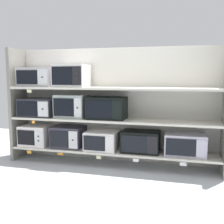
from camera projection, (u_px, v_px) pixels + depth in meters
ground at (89, 193)px, 3.05m from camera, size 6.96×6.00×0.02m
back_panel at (116, 105)px, 4.14m from camera, size 3.16×0.04×1.69m
upright_left at (18, 104)px, 4.29m from camera, size 0.05×0.46×1.69m
shelf_0 at (112, 151)px, 3.98m from camera, size 2.96×0.46×0.03m
microwave_0 at (37, 135)px, 4.26m from camera, size 0.44×0.44×0.30m
microwave_1 at (68, 137)px, 4.13m from camera, size 0.46×0.40×0.31m
microwave_2 at (102, 140)px, 4.00m from camera, size 0.45×0.43×0.27m
microwave_3 at (141, 141)px, 3.85m from camera, size 0.52×0.35×0.30m
microwave_4 at (185, 145)px, 3.70m from camera, size 0.54×0.35×0.29m
price_tag_0 at (29, 152)px, 4.07m from camera, size 0.07×0.00×0.05m
price_tag_1 at (60, 154)px, 3.94m from camera, size 0.09×0.00×0.03m
price_tag_2 at (99, 157)px, 3.80m from camera, size 0.07×0.00×0.05m
price_tag_3 at (136, 160)px, 3.67m from camera, size 0.08×0.00×0.04m
price_tag_4 at (183, 164)px, 3.51m from camera, size 0.08×0.00×0.05m
shelf_1 at (112, 120)px, 3.93m from camera, size 2.96×0.46×0.03m
microwave_5 at (39, 107)px, 4.20m from camera, size 0.54×0.42×0.27m
microwave_6 at (72, 106)px, 4.06m from camera, size 0.45×0.36×0.33m
microwave_7 at (107, 108)px, 3.92m from camera, size 0.54×0.37×0.31m
price_tag_5 at (33, 122)px, 3.99m from camera, size 0.05×0.00×0.04m
shelf_2 at (112, 88)px, 3.87m from camera, size 2.96×0.46×0.03m
microwave_8 at (38, 77)px, 4.14m from camera, size 0.53×0.37×0.28m
microwave_9 at (72, 76)px, 4.00m from camera, size 0.46×0.42×0.32m
price_tag_6 at (29, 91)px, 3.95m from camera, size 0.07×0.00×0.04m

